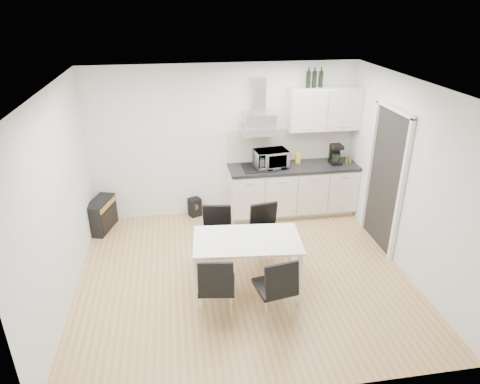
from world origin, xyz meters
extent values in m
plane|color=tan|center=(0.00, 0.00, 0.00)|extent=(4.50, 4.50, 0.00)
cube|color=white|center=(0.00, 2.00, 1.30)|extent=(4.50, 0.10, 2.60)
cube|color=white|center=(0.00, -2.00, 1.30)|extent=(4.50, 0.10, 2.60)
cube|color=white|center=(-2.25, 0.00, 1.30)|extent=(0.10, 4.00, 2.60)
cube|color=white|center=(2.25, 0.00, 1.30)|extent=(0.10, 4.00, 2.60)
plane|color=white|center=(0.00, 0.00, 2.60)|extent=(4.50, 4.50, 0.00)
cube|color=white|center=(2.21, 0.55, 1.05)|extent=(0.08, 1.04, 2.10)
cube|color=beige|center=(1.15, 1.74, 0.05)|extent=(2.16, 0.52, 0.10)
cube|color=silver|center=(1.15, 1.70, 0.48)|extent=(2.20, 0.60, 0.76)
cube|color=black|center=(1.15, 1.69, 0.90)|extent=(2.22, 0.64, 0.04)
cube|color=beige|center=(1.15, 1.99, 1.21)|extent=(2.20, 0.02, 0.58)
cube|color=silver|center=(1.65, 1.82, 1.85)|extent=(1.20, 0.35, 0.70)
cube|color=silver|center=(0.55, 1.78, 1.65)|extent=(0.60, 0.46, 0.30)
cube|color=silver|center=(0.55, 1.89, 2.10)|extent=(0.22, 0.20, 0.55)
imported|color=silver|center=(0.75, 1.68, 1.10)|extent=(0.57, 0.36, 0.37)
cube|color=yellow|center=(1.25, 1.80, 1.01)|extent=(0.08, 0.04, 0.18)
cylinder|color=brown|center=(2.08, 1.65, 0.98)|extent=(0.04, 0.04, 0.11)
cylinder|color=#4C6626|center=(2.14, 1.65, 0.98)|extent=(0.04, 0.04, 0.11)
cylinder|color=black|center=(1.35, 1.82, 2.36)|extent=(0.07, 0.07, 0.32)
cylinder|color=black|center=(1.45, 1.82, 2.36)|extent=(0.07, 0.07, 0.32)
cylinder|color=black|center=(1.56, 1.82, 2.36)|extent=(0.07, 0.07, 0.32)
cube|color=white|center=(0.00, -0.29, 0.73)|extent=(1.42, 0.89, 0.03)
cube|color=white|center=(-0.65, -0.56, 0.36)|extent=(0.05, 0.05, 0.72)
cube|color=white|center=(0.59, -0.68, 0.36)|extent=(0.05, 0.05, 0.72)
cube|color=white|center=(-0.59, 0.10, 0.36)|extent=(0.05, 0.05, 0.72)
cube|color=white|center=(0.65, -0.01, 0.36)|extent=(0.05, 0.05, 0.72)
cube|color=black|center=(-2.10, 1.65, 0.26)|extent=(0.44, 0.68, 0.53)
cube|color=gold|center=(-1.96, 1.65, 0.45)|extent=(0.18, 0.55, 0.08)
cube|color=black|center=(-0.55, 1.90, 0.16)|extent=(0.25, 0.24, 0.33)
camera|label=1|loc=(-0.82, -4.87, 3.55)|focal=32.00mm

